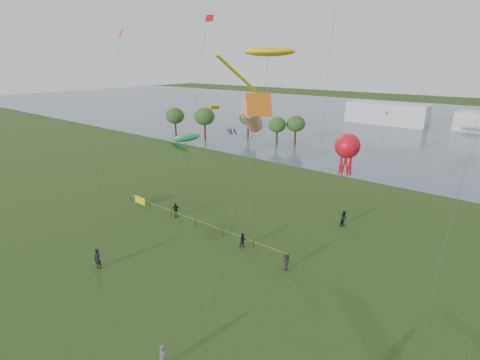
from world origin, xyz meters
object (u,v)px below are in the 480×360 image
Objects in this scene: fence at (160,208)px; kite_flyer at (163,357)px; kite_octopus at (347,146)px; kite_stingray at (269,52)px.

kite_flyer reaches higher than fence.
fence is 23.39m from kite_flyer.
kite_octopus reaches higher than fence.
kite_stingray reaches higher than kite_octopus.
kite_stingray is at bearing 175.57° from kite_octopus.
kite_stingray is (-6.15, 19.93, 17.50)m from kite_flyer.
kite_flyer is at bearing -48.53° from kite_stingray.
kite_flyer is at bearing -39.22° from fence.
kite_stingray is 1.70× the size of kite_octopus.
kite_flyer is 27.22m from kite_stingray.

